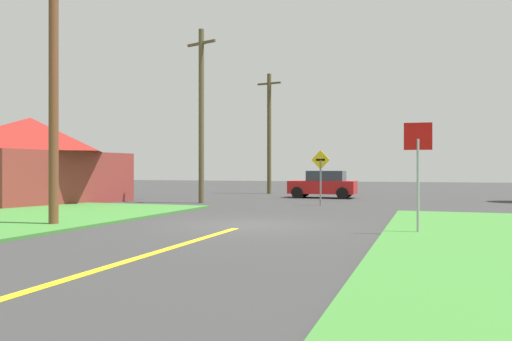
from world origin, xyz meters
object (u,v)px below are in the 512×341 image
object	(u,v)px
car_approaching_junction	(324,184)
barn	(30,160)
utility_pole_near	(54,67)
utility_pole_far	(269,132)
stop_sign	(418,157)
direction_sign	(321,171)
utility_pole_mid	(201,113)

from	to	relation	value
car_approaching_junction	barn	size ratio (longest dim) A/B	0.45
utility_pole_near	utility_pole_far	xyz separation A→B (m)	(-0.22, 21.43, -0.30)
stop_sign	utility_pole_far	xyz separation A→B (m)	(-10.31, 19.94, 2.38)
stop_sign	car_approaching_junction	bearing A→B (deg)	-77.81
utility_pole_far	direction_sign	bearing A→B (deg)	-60.68
utility_pole_far	barn	xyz separation A→B (m)	(-8.59, -13.20, -2.19)
car_approaching_junction	barn	bearing A→B (deg)	34.17
stop_sign	utility_pole_mid	size ratio (longest dim) A/B	0.33
stop_sign	utility_pole_far	distance (m)	22.57
car_approaching_junction	direction_sign	bearing A→B (deg)	99.64
stop_sign	direction_sign	size ratio (longest dim) A/B	1.10
stop_sign	car_approaching_junction	xyz separation A→B (m)	(-5.62, 15.94, -1.17)
barn	direction_sign	bearing A→B (deg)	11.00
car_approaching_junction	direction_sign	world-z (taller)	direction_sign
stop_sign	barn	distance (m)	20.08
utility_pole_mid	utility_pole_far	distance (m)	10.72
utility_pole_near	direction_sign	size ratio (longest dim) A/B	3.49
utility_pole_far	barn	world-z (taller)	utility_pole_far
direction_sign	barn	size ratio (longest dim) A/B	0.30
utility_pole_far	stop_sign	bearing A→B (deg)	-62.64
utility_pole_near	direction_sign	bearing A→B (deg)	63.02
stop_sign	car_approaching_junction	size ratio (longest dim) A/B	0.73
utility_pole_mid	barn	bearing A→B (deg)	-163.61
stop_sign	direction_sign	distance (m)	10.55
stop_sign	utility_pole_far	size ratio (longest dim) A/B	0.34
utility_pole_far	barn	bearing A→B (deg)	-123.08
stop_sign	utility_pole_far	bearing A→B (deg)	-69.90
utility_pole_far	direction_sign	world-z (taller)	utility_pole_far
utility_pole_far	barn	distance (m)	15.90
utility_pole_near	barn	bearing A→B (deg)	136.94
car_approaching_junction	utility_pole_near	distance (m)	18.40
car_approaching_junction	utility_pole_near	xyz separation A→B (m)	(-4.47, -17.43, 3.85)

